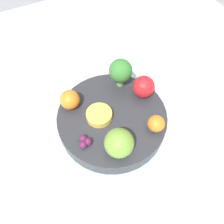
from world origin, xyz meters
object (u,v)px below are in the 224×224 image
grape_cluster (85,142)px  bowl (112,119)px  orange_back (156,124)px  apple_green (119,143)px  orange_front (70,100)px  broccoli (121,71)px  apple_red (144,87)px  small_cup (99,115)px

grape_cluster → bowl: bearing=-65.2°
bowl → grape_cluster: bearing=114.8°
bowl → orange_back: bearing=-138.1°
apple_green → orange_front: bearing=17.1°
broccoli → orange_front: (-0.01, 0.13, -0.02)m
apple_red → apple_green: size_ratio=0.88×
bowl → orange_back: 0.11m
bowl → apple_red: bearing=-78.1°
apple_red → apple_green: bearing=130.3°
bowl → apple_red: apple_red is taller
orange_back → apple_red: bearing=-15.7°
apple_green → orange_front: (0.15, 0.05, -0.01)m
bowl → orange_front: size_ratio=5.57×
small_cup → orange_back: bearing=-130.3°
apple_red → orange_front: (0.05, 0.16, -0.00)m
orange_back → broccoli: bearing=2.6°
apple_red → orange_back: apple_red is taller
apple_green → small_cup: 0.09m
apple_green → small_cup: size_ratio=1.03×
apple_green → orange_back: bearing=-85.0°
apple_green → grape_cluster: bearing=51.6°
bowl → small_cup: 0.04m
broccoli → small_cup: 0.12m
broccoli → orange_back: (-0.14, -0.01, -0.03)m
bowl → apple_red: (0.02, -0.09, 0.05)m
bowl → orange_front: 0.11m
apple_green → orange_back: 0.09m
apple_green → orange_front: size_ratio=1.32×
bowl → orange_front: (0.07, 0.07, 0.04)m
broccoli → apple_red: (-0.05, -0.03, -0.02)m
orange_front → orange_back: 0.20m
apple_green → grape_cluster: apple_green is taller
broccoli → apple_red: size_ratio=1.42×
orange_front → small_cup: size_ratio=0.78×
broccoli → grape_cluster: bearing=127.6°
grape_cluster → orange_front: bearing=-5.5°
apple_green → small_cup: bearing=0.9°
apple_green → broccoli: bearing=-29.5°
bowl → orange_front: bearing=47.8°
orange_back → grape_cluster: 0.15m
bowl → apple_red: size_ratio=4.78×
small_cup → bowl: bearing=-103.0°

